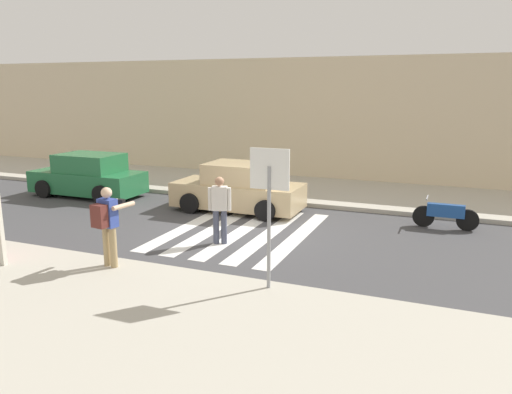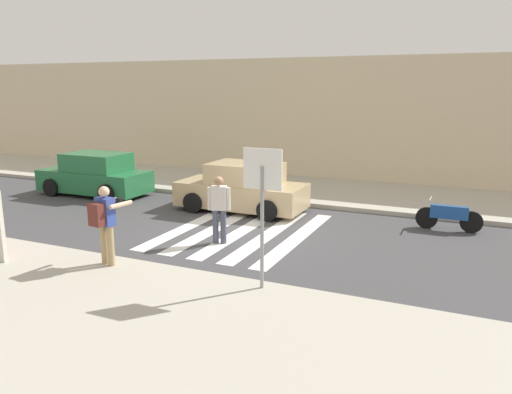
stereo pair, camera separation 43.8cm
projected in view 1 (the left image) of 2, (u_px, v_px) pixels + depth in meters
name	position (u px, v px, depth m)	size (l,w,h in m)	color
ground_plane	(238.00, 233.00, 13.58)	(120.00, 120.00, 0.00)	#424244
sidewalk_near	(80.00, 332.00, 7.96)	(60.00, 6.00, 0.14)	#B2AD9E
sidewalk_far	(303.00, 190.00, 18.99)	(60.00, 4.80, 0.14)	#B2AD9E
building_facade_far	(332.00, 118.00, 22.44)	(56.00, 4.00, 5.09)	beige
crosswalk_stripe_0	(191.00, 225.00, 14.35)	(0.44, 5.20, 0.01)	silver
crosswalk_stripe_1	(215.00, 228.00, 14.05)	(0.44, 5.20, 0.01)	silver
crosswalk_stripe_2	(241.00, 231.00, 13.76)	(0.44, 5.20, 0.01)	silver
crosswalk_stripe_3	(268.00, 234.00, 13.47)	(0.44, 5.20, 0.01)	silver
crosswalk_stripe_4	(297.00, 237.00, 13.17)	(0.44, 5.20, 0.01)	silver
stop_sign	(269.00, 188.00, 9.14)	(0.76, 0.08, 2.67)	gray
photographer_with_backpack	(107.00, 220.00, 10.44)	(0.66, 0.90, 1.72)	tan
pedestrian_crossing	(220.00, 206.00, 12.47)	(0.55, 0.36, 1.72)	#474C60
parked_car_green	(88.00, 176.00, 18.07)	(4.10, 1.92, 1.55)	#236B3D
parked_car_tan	(239.00, 189.00, 15.87)	(4.10, 1.92, 1.55)	tan
motorcycle	(445.00, 214.00, 13.94)	(1.76, 0.60, 0.87)	black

